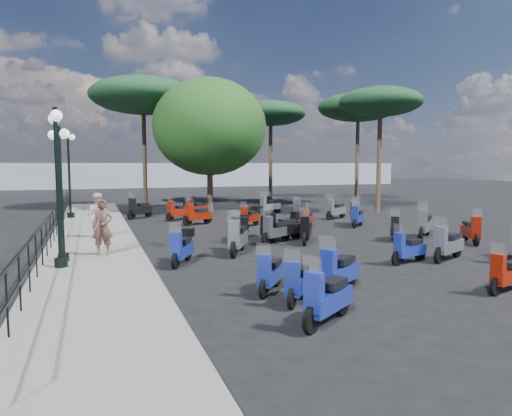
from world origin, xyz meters
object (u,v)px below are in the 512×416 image
object	(u,v)px
pedestrian_far	(97,215)
scooter_23	(272,205)
lamp_post_1	(61,185)
scooter_11	(179,211)
scooter_1	(182,248)
scooter_19	(448,245)
woman	(103,227)
scooter_10	(250,217)
scooter_17	(269,206)
scooter_3	(240,229)
scooter_15	(283,227)
scooter_16	(299,214)
scooter_31	(197,208)
scooter_4	(197,215)
lamp_post_2	(69,169)
scooter_12	(507,274)
scooter_28	(357,217)
scooter_6	(338,273)
scooter_8	(268,227)
scooter_21	(355,214)
scooter_13	(408,249)
pine_3	(380,102)
scooter_20	(425,225)
scooter_22	(307,219)
lamp_post_0	(58,177)
broadleaf_tree	(209,127)
scooter_9	(306,231)
pine_2	(143,96)
pine_1	(358,108)
scooter_27	(395,229)
scooter_0	(327,299)
scooter_29	(336,210)
scooter_2	(238,237)

from	to	relation	value
pedestrian_far	scooter_23	xyz separation A→B (m)	(9.99, 7.13, -0.53)
lamp_post_1	scooter_11	bearing A→B (deg)	38.03
scooter_1	scooter_19	world-z (taller)	scooter_19
lamp_post_1	scooter_1	size ratio (longest dim) A/B	2.58
lamp_post_1	woman	xyz separation A→B (m)	(1.08, 0.58, -1.31)
scooter_10	scooter_17	size ratio (longest dim) A/B	0.77
scooter_3	scooter_15	distance (m)	1.63
woman	scooter_16	xyz separation A→B (m)	(8.97, 5.16, -0.47)
scooter_31	scooter_17	bearing A→B (deg)	-119.33
scooter_3	scooter_4	size ratio (longest dim) A/B	0.86
lamp_post_2	scooter_12	xyz separation A→B (m)	(9.80, -17.50, -2.25)
lamp_post_2	scooter_23	world-z (taller)	lamp_post_2
scooter_23	scooter_28	world-z (taller)	scooter_23
lamp_post_2	scooter_6	xyz separation A→B (m)	(6.12, -16.36, -2.17)
scooter_8	scooter_17	size ratio (longest dim) A/B	0.83
scooter_8	scooter_21	xyz separation A→B (m)	(5.32, 2.33, 0.07)
pedestrian_far	scooter_8	size ratio (longest dim) A/B	1.22
scooter_3	scooter_19	distance (m)	7.28
scooter_13	pine_3	world-z (taller)	pine_3
scooter_20	scooter_22	distance (m)	5.07
lamp_post_0	scooter_15	world-z (taller)	lamp_post_0
scooter_19	broadleaf_tree	size ratio (longest dim) A/B	0.20
scooter_8	scooter_9	size ratio (longest dim) A/B	0.91
scooter_20	pine_2	size ratio (longest dim) A/B	0.18
pine_1	scooter_19	bearing A→B (deg)	-114.67
scooter_27	scooter_4	bearing A→B (deg)	-9.99
lamp_post_0	woman	bearing A→B (deg)	42.83
scooter_8	scooter_12	size ratio (longest dim) A/B	0.94
scooter_12	scooter_6	bearing A→B (deg)	56.57
lamp_post_2	woman	xyz separation A→B (m)	(1.32, -10.70, -1.66)
scooter_10	scooter_28	xyz separation A→B (m)	(4.61, -1.81, -0.02)
scooter_3	lamp_post_2	bearing A→B (deg)	-19.03
scooter_1	pine_2	xyz separation A→B (m)	(0.94, 17.90, 6.80)
scooter_23	scooter_4	bearing A→B (deg)	83.30
scooter_3	pine_1	distance (m)	19.70
scooter_8	scooter_17	distance (m)	8.86
scooter_22	pine_2	bearing A→B (deg)	-25.02
scooter_1	scooter_21	size ratio (longest dim) A/B	0.89
scooter_27	scooter_0	bearing A→B (deg)	84.83
woman	scooter_29	size ratio (longest dim) A/B	1.09
scooter_9	scooter_16	xyz separation A→B (m)	(1.92, 4.62, 0.06)
pine_1	scooter_3	bearing A→B (deg)	-135.58
scooter_11	scooter_31	bearing A→B (deg)	-78.68
scooter_21	scooter_28	world-z (taller)	scooter_21
scooter_3	scooter_28	xyz separation A→B (m)	(6.27, 1.80, -0.03)
pine_3	pine_2	bearing A→B (deg)	148.48
scooter_12	scooter_2	bearing A→B (deg)	18.48
woman	scooter_12	bearing A→B (deg)	-23.08
scooter_29	scooter_17	bearing A→B (deg)	7.56
scooter_23	scooter_15	bearing A→B (deg)	117.57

